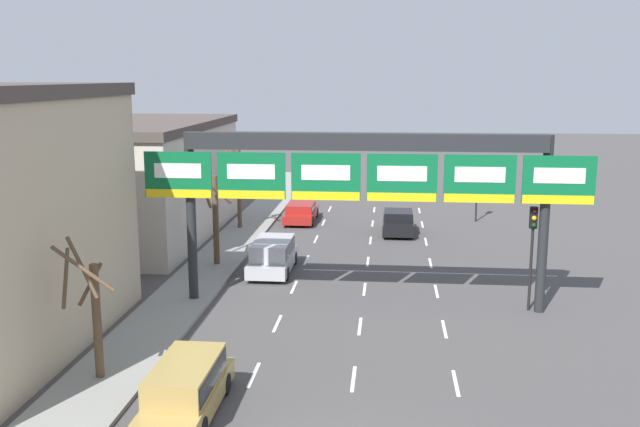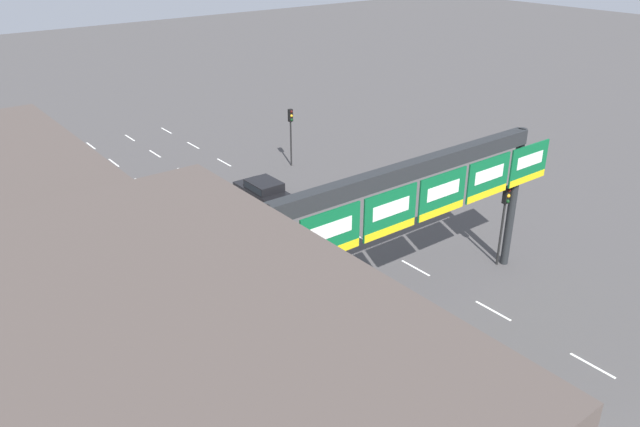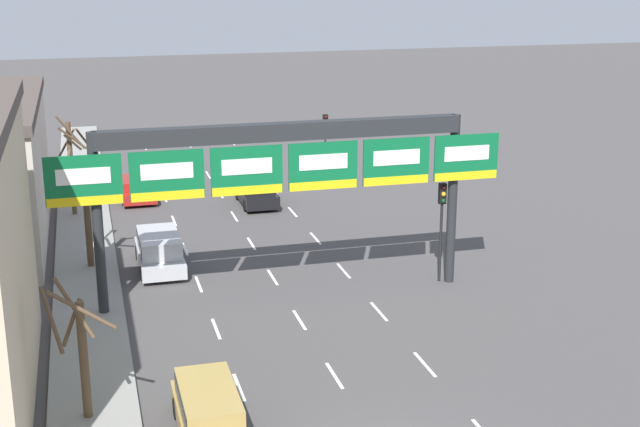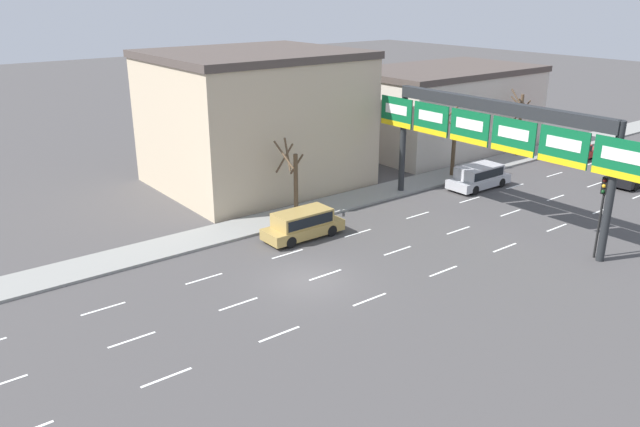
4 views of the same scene
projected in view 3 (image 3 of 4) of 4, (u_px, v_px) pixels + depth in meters
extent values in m
cube|color=white|center=(239.00, 387.00, 29.54)|extent=(0.12, 2.00, 0.01)
cube|color=white|center=(216.00, 329.00, 34.18)|extent=(0.12, 2.00, 0.01)
cube|color=white|center=(199.00, 284.00, 38.82)|extent=(0.12, 2.00, 0.01)
cube|color=white|center=(185.00, 249.00, 43.45)|extent=(0.12, 2.00, 0.01)
cube|color=white|center=(174.00, 221.00, 48.09)|extent=(0.12, 2.00, 0.01)
cube|color=white|center=(165.00, 198.00, 52.73)|extent=(0.12, 2.00, 0.01)
cube|color=white|center=(157.00, 178.00, 57.36)|extent=(0.12, 2.00, 0.01)
cube|color=white|center=(151.00, 161.00, 62.00)|extent=(0.12, 2.00, 0.01)
cube|color=white|center=(145.00, 147.00, 66.64)|extent=(0.12, 2.00, 0.01)
cube|color=white|center=(334.00, 375.00, 30.37)|extent=(0.12, 2.00, 0.01)
cube|color=white|center=(299.00, 320.00, 35.01)|extent=(0.12, 2.00, 0.01)
cube|color=white|center=(273.00, 277.00, 39.64)|extent=(0.12, 2.00, 0.01)
cube|color=white|center=(251.00, 244.00, 44.28)|extent=(0.12, 2.00, 0.01)
cube|color=white|center=(234.00, 216.00, 48.92)|extent=(0.12, 2.00, 0.01)
cube|color=white|center=(220.00, 194.00, 53.55)|extent=(0.12, 2.00, 0.01)
cube|color=white|center=(208.00, 175.00, 58.19)|extent=(0.12, 2.00, 0.01)
cube|color=white|center=(198.00, 159.00, 62.83)|extent=(0.12, 2.00, 0.01)
cube|color=white|center=(189.00, 145.00, 67.46)|extent=(0.12, 2.00, 0.01)
cube|color=white|center=(425.00, 364.00, 31.19)|extent=(0.12, 2.00, 0.01)
cube|color=white|center=(379.00, 312.00, 35.83)|extent=(0.12, 2.00, 0.01)
cube|color=white|center=(344.00, 271.00, 40.47)|extent=(0.12, 2.00, 0.01)
cube|color=white|center=(316.00, 238.00, 45.10)|extent=(0.12, 2.00, 0.01)
cube|color=white|center=(293.00, 212.00, 49.74)|extent=(0.12, 2.00, 0.01)
cube|color=white|center=(274.00, 190.00, 54.38)|extent=(0.12, 2.00, 0.01)
cube|color=white|center=(258.00, 172.00, 59.01)|extent=(0.12, 2.00, 0.01)
cube|color=white|center=(244.00, 156.00, 63.65)|extent=(0.12, 2.00, 0.01)
cube|color=white|center=(232.00, 142.00, 68.29)|extent=(0.12, 2.00, 0.01)
cylinder|color=#232628|center=(98.00, 226.00, 34.47)|extent=(0.41, 0.41, 7.41)
cylinder|color=#232628|center=(452.00, 200.00, 38.17)|extent=(0.41, 0.41, 7.41)
cube|color=#232628|center=(283.00, 131.00, 35.38)|extent=(14.80, 0.60, 0.70)
cube|color=#0C6033|center=(84.00, 181.00, 33.51)|extent=(2.87, 0.08, 1.94)
cube|color=white|center=(83.00, 176.00, 33.42)|extent=(2.01, 0.02, 0.62)
cube|color=yellow|center=(85.00, 201.00, 33.69)|extent=(2.81, 0.02, 0.35)
cube|color=#0C6033|center=(167.00, 175.00, 34.29)|extent=(2.87, 0.08, 1.94)
cube|color=white|center=(167.00, 171.00, 34.20)|extent=(2.01, 0.02, 0.62)
cube|color=yellow|center=(168.00, 196.00, 34.47)|extent=(2.81, 0.02, 0.35)
cube|color=#0C6033|center=(247.00, 171.00, 35.07)|extent=(2.87, 0.08, 1.94)
cube|color=white|center=(247.00, 166.00, 34.98)|extent=(2.01, 0.02, 0.62)
cube|color=yellow|center=(248.00, 190.00, 35.25)|extent=(2.81, 0.02, 0.35)
cube|color=#0C6033|center=(323.00, 166.00, 35.85)|extent=(2.87, 0.08, 1.94)
cube|color=white|center=(323.00, 162.00, 35.76)|extent=(2.01, 0.02, 0.62)
cube|color=yellow|center=(323.00, 185.00, 36.03)|extent=(2.81, 0.02, 0.35)
cube|color=#0C6033|center=(396.00, 161.00, 36.63)|extent=(2.87, 0.08, 1.94)
cube|color=white|center=(397.00, 157.00, 36.54)|extent=(2.01, 0.02, 0.62)
cube|color=yellow|center=(396.00, 180.00, 36.81)|extent=(2.81, 0.02, 0.35)
cube|color=#0C6033|center=(466.00, 157.00, 37.41)|extent=(2.87, 0.08, 1.94)
cube|color=white|center=(467.00, 153.00, 37.32)|extent=(2.01, 0.02, 0.62)
cube|color=yellow|center=(466.00, 176.00, 37.59)|extent=(2.81, 0.02, 0.35)
cube|color=maroon|center=(137.00, 190.00, 52.48)|extent=(1.91, 4.87, 0.55)
cube|color=maroon|center=(137.00, 183.00, 52.06)|extent=(1.76, 2.53, 0.53)
cube|color=black|center=(137.00, 183.00, 52.06)|extent=(1.80, 2.33, 0.38)
cylinder|color=black|center=(121.00, 188.00, 53.66)|extent=(0.22, 0.66, 0.66)
cylinder|color=black|center=(150.00, 186.00, 54.10)|extent=(0.22, 0.66, 0.66)
cylinder|color=black|center=(124.00, 200.00, 50.95)|extent=(0.22, 0.66, 0.66)
cylinder|color=black|center=(155.00, 198.00, 51.39)|extent=(0.22, 0.66, 0.66)
cube|color=#A88947|center=(209.00, 422.00, 26.34)|extent=(1.77, 4.78, 0.62)
cube|color=#A88947|center=(209.00, 401.00, 26.09)|extent=(1.62, 3.34, 0.81)
cube|color=black|center=(209.00, 401.00, 26.09)|extent=(1.66, 3.08, 0.58)
cylinder|color=black|center=(177.00, 408.00, 27.52)|extent=(0.22, 0.66, 0.66)
cylinder|color=black|center=(228.00, 402.00, 27.91)|extent=(0.22, 0.66, 0.66)
cube|color=#B7B7BC|center=(160.00, 257.00, 40.75)|extent=(1.94, 4.89, 0.61)
cube|color=#B7B7BC|center=(159.00, 243.00, 40.51)|extent=(1.79, 3.43, 0.82)
cube|color=black|center=(159.00, 243.00, 40.51)|extent=(1.83, 3.15, 0.59)
cylinder|color=black|center=(138.00, 253.00, 41.94)|extent=(0.22, 0.66, 0.66)
cylinder|color=black|center=(176.00, 249.00, 42.38)|extent=(0.22, 0.66, 0.66)
cylinder|color=black|center=(143.00, 273.00, 39.22)|extent=(0.22, 0.66, 0.66)
cylinder|color=black|center=(183.00, 270.00, 39.66)|extent=(0.22, 0.66, 0.66)
cube|color=black|center=(256.00, 195.00, 51.14)|extent=(1.88, 4.23, 0.73)
cube|color=black|center=(257.00, 185.00, 50.72)|extent=(1.73, 2.20, 0.57)
cube|color=black|center=(257.00, 185.00, 50.72)|extent=(1.76, 2.02, 0.41)
cylinder|color=black|center=(238.00, 194.00, 52.17)|extent=(0.22, 0.66, 0.66)
cylinder|color=black|center=(266.00, 192.00, 52.59)|extent=(0.22, 0.66, 0.66)
cylinder|color=black|center=(246.00, 206.00, 49.82)|extent=(0.22, 0.66, 0.66)
cylinder|color=black|center=(275.00, 203.00, 50.24)|extent=(0.22, 0.66, 0.66)
cylinder|color=black|center=(325.00, 155.00, 56.09)|extent=(0.12, 0.12, 3.39)
cube|color=black|center=(325.00, 122.00, 55.50)|extent=(0.30, 0.24, 0.90)
sphere|color=#3D0E0C|center=(326.00, 117.00, 55.29)|extent=(0.20, 0.20, 0.20)
sphere|color=gold|center=(326.00, 122.00, 55.37)|extent=(0.20, 0.20, 0.20)
sphere|color=#0E3515|center=(326.00, 127.00, 55.46)|extent=(0.20, 0.20, 0.20)
cylinder|color=black|center=(440.00, 243.00, 38.73)|extent=(0.12, 0.12, 3.54)
cube|color=black|center=(442.00, 193.00, 38.12)|extent=(0.30, 0.24, 0.90)
sphere|color=#3D0E0C|center=(444.00, 187.00, 37.91)|extent=(0.20, 0.20, 0.20)
sphere|color=gold|center=(444.00, 194.00, 38.00)|extent=(0.20, 0.20, 0.20)
sphere|color=#0E3515|center=(443.00, 201.00, 38.08)|extent=(0.20, 0.20, 0.20)
cylinder|color=brown|center=(87.00, 217.00, 40.08)|extent=(0.30, 0.30, 4.59)
cylinder|color=brown|center=(92.00, 172.00, 39.79)|extent=(0.59, 0.84, 1.04)
cylinder|color=brown|center=(76.00, 188.00, 39.23)|extent=(0.90, 0.99, 1.46)
cylinder|color=brown|center=(65.00, 170.00, 39.51)|extent=(0.68, 1.74, 1.63)
cylinder|color=brown|center=(93.00, 187.00, 39.25)|extent=(1.22, 0.85, 1.24)
cylinder|color=brown|center=(71.00, 168.00, 48.15)|extent=(0.27, 0.27, 5.13)
cylinder|color=brown|center=(72.00, 138.00, 47.07)|extent=(1.45, 0.50, 1.33)
cylinder|color=brown|center=(83.00, 138.00, 47.56)|extent=(0.81, 1.60, 1.41)
cylinder|color=brown|center=(73.00, 142.00, 47.40)|extent=(0.95, 0.51, 0.99)
cylinder|color=brown|center=(70.00, 132.00, 46.98)|extent=(1.45, 0.35, 1.90)
cylinder|color=brown|center=(65.00, 145.00, 48.25)|extent=(1.18, 0.62, 1.75)
cylinder|color=brown|center=(84.00, 360.00, 26.88)|extent=(0.28, 0.28, 3.77)
cylinder|color=brown|center=(52.00, 320.00, 26.02)|extent=(0.67, 1.74, 1.54)
cylinder|color=brown|center=(74.00, 308.00, 25.86)|extent=(1.12, 0.45, 1.90)
cylinder|color=brown|center=(72.00, 323.00, 26.76)|extent=(0.73, 0.70, 1.34)
cylinder|color=brown|center=(81.00, 310.00, 25.50)|extent=(1.90, 0.26, 1.46)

